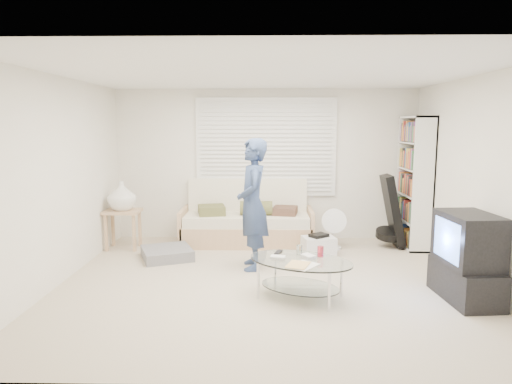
{
  "coord_description": "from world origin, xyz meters",
  "views": [
    {
      "loc": [
        -0.01,
        -5.39,
        1.91
      ],
      "look_at": [
        -0.13,
        0.3,
        1.08
      ],
      "focal_mm": 32.0,
      "sensor_mm": 36.0,
      "label": 1
    }
  ],
  "objects_px": {
    "coffee_table": "(300,267)",
    "bookshelf": "(414,182)",
    "futon_sofa": "(247,223)",
    "tv_unit": "(467,258)"
  },
  "relations": [
    {
      "from": "coffee_table",
      "to": "bookshelf",
      "type": "bearing_deg",
      "value": 49.07
    },
    {
      "from": "futon_sofa",
      "to": "bookshelf",
      "type": "height_order",
      "value": "bookshelf"
    },
    {
      "from": "tv_unit",
      "to": "coffee_table",
      "type": "relative_size",
      "value": 0.7
    },
    {
      "from": "futon_sofa",
      "to": "coffee_table",
      "type": "distance_m",
      "value": 2.46
    },
    {
      "from": "bookshelf",
      "to": "coffee_table",
      "type": "xyz_separation_m",
      "value": [
        -1.94,
        -2.24,
        -0.67
      ]
    },
    {
      "from": "futon_sofa",
      "to": "coffee_table",
      "type": "xyz_separation_m",
      "value": [
        0.68,
        -2.37,
        0.01
      ]
    },
    {
      "from": "bookshelf",
      "to": "tv_unit",
      "type": "xyz_separation_m",
      "value": [
        -0.12,
        -2.27,
        -0.55
      ]
    },
    {
      "from": "bookshelf",
      "to": "coffee_table",
      "type": "height_order",
      "value": "bookshelf"
    },
    {
      "from": "futon_sofa",
      "to": "bookshelf",
      "type": "xyz_separation_m",
      "value": [
        2.63,
        -0.13,
        0.69
      ]
    },
    {
      "from": "tv_unit",
      "to": "coffee_table",
      "type": "height_order",
      "value": "tv_unit"
    }
  ]
}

